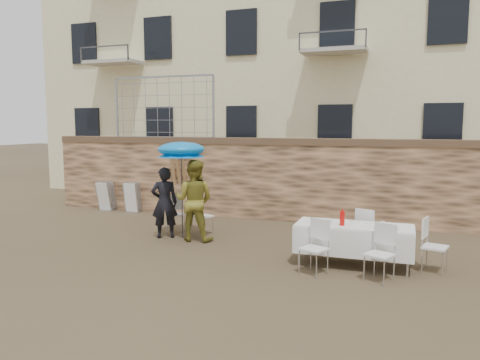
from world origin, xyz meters
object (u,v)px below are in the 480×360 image
(couple_chair_left, at_px, (176,213))
(table_chair_side, at_px, (435,245))
(man_suit, at_px, (164,203))
(table_chair_front_right, at_px, (380,253))
(umbrella, at_px, (181,152))
(chair_stack_right, at_px, (135,196))
(banquet_table, at_px, (354,227))
(chair_stack_left, at_px, (110,195))
(couple_chair_right, at_px, (202,215))
(woman_dress, at_px, (194,200))
(table_chair_front_left, at_px, (314,247))
(table_chair_back, at_px, (368,232))
(soda_bottle, at_px, (342,218))

(couple_chair_left, bearing_deg, table_chair_side, 150.07)
(man_suit, bearing_deg, table_chair_front_right, 132.26)
(umbrella, height_order, table_chair_front_right, umbrella)
(chair_stack_right, bearing_deg, banquet_table, -26.36)
(umbrella, bearing_deg, chair_stack_right, 138.51)
(chair_stack_left, height_order, chair_stack_right, same)
(man_suit, distance_m, couple_chair_right, 0.95)
(umbrella, distance_m, table_chair_side, 5.60)
(woman_dress, bearing_deg, man_suit, -4.43)
(woman_dress, height_order, table_chair_front_right, woman_dress)
(table_chair_front_left, xyz_separation_m, chair_stack_right, (-6.19, 4.12, -0.02))
(table_chair_side, bearing_deg, table_chair_back, 74.68)
(soda_bottle, distance_m, table_chair_side, 1.67)
(couple_chair_left, distance_m, table_chair_front_left, 4.27)
(umbrella, xyz_separation_m, table_chair_front_right, (4.45, -1.60, -1.51))
(table_chair_front_right, bearing_deg, soda_bottle, 164.79)
(table_chair_front_right, relative_size, chair_stack_right, 1.04)
(couple_chair_right, distance_m, table_chair_front_right, 4.62)
(table_chair_front_left, relative_size, chair_stack_right, 1.04)
(umbrella, distance_m, chair_stack_right, 4.10)
(table_chair_back, height_order, table_chair_side, same)
(table_chair_side, bearing_deg, soda_bottle, 113.82)
(banquet_table, bearing_deg, man_suit, 170.24)
(woman_dress, xyz_separation_m, chair_stack_left, (-4.10, 2.62, -0.46))
(banquet_table, bearing_deg, table_chair_back, 75.96)
(table_chair_back, bearing_deg, chair_stack_left, 3.69)
(banquet_table, xyz_separation_m, table_chair_front_left, (-0.60, -0.75, -0.25))
(couple_chair_right, relative_size, table_chair_side, 1.00)
(table_chair_side, bearing_deg, couple_chair_right, 91.59)
(man_suit, distance_m, soda_bottle, 4.24)
(umbrella, distance_m, table_chair_front_left, 4.00)
(table_chair_back, height_order, chair_stack_left, table_chair_back)
(man_suit, xyz_separation_m, chair_stack_right, (-2.45, 2.62, -0.36))
(couple_chair_right, relative_size, table_chair_front_right, 1.00)
(man_suit, height_order, table_chair_side, man_suit)
(table_chair_front_left, relative_size, chair_stack_left, 1.04)
(woman_dress, height_order, table_chair_back, woman_dress)
(umbrella, bearing_deg, table_chair_front_right, -19.76)
(soda_bottle, bearing_deg, table_chair_front_right, -40.60)
(couple_chair_left, bearing_deg, couple_chair_right, 161.84)
(umbrella, xyz_separation_m, table_chair_side, (5.35, -0.75, -1.51))
(table_chair_front_right, relative_size, chair_stack_left, 1.04)
(woman_dress, distance_m, table_chair_side, 5.06)
(woman_dress, height_order, banquet_table, woman_dress)
(woman_dress, distance_m, table_chair_back, 3.82)
(umbrella, bearing_deg, table_chair_side, -7.96)
(table_chair_side, bearing_deg, chair_stack_right, 83.20)
(banquet_table, distance_m, table_chair_back, 0.86)
(couple_chair_right, bearing_deg, chair_stack_right, -11.10)
(banquet_table, bearing_deg, chair_stack_right, 153.64)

